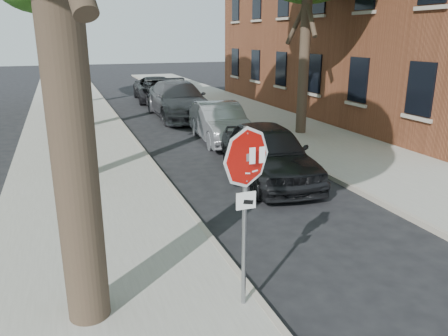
% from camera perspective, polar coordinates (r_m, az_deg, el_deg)
% --- Properties ---
extents(ground, '(120.00, 120.00, 0.00)m').
position_cam_1_polar(ground, '(6.95, 8.08, -16.73)').
color(ground, black).
rests_on(ground, ground).
extents(sidewalk_left, '(4.00, 55.00, 0.12)m').
position_cam_1_polar(sidewalk_left, '(17.45, -18.72, 3.51)').
color(sidewalk_left, gray).
rests_on(sidewalk_left, ground).
extents(sidewalk_right, '(4.00, 55.00, 0.12)m').
position_cam_1_polar(sidewalk_right, '(19.58, 7.00, 5.66)').
color(sidewalk_right, gray).
rests_on(sidewalk_right, ground).
extents(curb_left, '(0.12, 55.00, 0.13)m').
position_cam_1_polar(curb_left, '(17.62, -12.06, 4.17)').
color(curb_left, '#9E9384').
rests_on(curb_left, ground).
extents(curb_right, '(0.12, 55.00, 0.13)m').
position_cam_1_polar(curb_right, '(18.74, 1.39, 5.29)').
color(curb_right, '#9E9384').
rests_on(curb_right, ground).
extents(stop_sign, '(0.76, 0.34, 2.61)m').
position_cam_1_polar(stop_sign, '(5.78, 2.87, -2.12)').
color(stop_sign, gray).
rests_on(stop_sign, sidewalk_left).
extents(car_a, '(2.35, 4.76, 1.56)m').
position_cam_1_polar(car_a, '(11.97, 5.80, 2.05)').
color(car_a, black).
rests_on(car_a, ground).
extents(car_b, '(1.88, 4.49, 1.44)m').
position_cam_1_polar(car_b, '(16.41, -0.54, 5.97)').
color(car_b, gray).
rests_on(car_b, ground).
extents(car_c, '(2.48, 5.95, 1.72)m').
position_cam_1_polar(car_c, '(21.48, -6.00, 8.85)').
color(car_c, '#4C4B50').
rests_on(car_c, ground).
extents(car_d, '(2.78, 5.38, 1.45)m').
position_cam_1_polar(car_d, '(27.21, -8.81, 10.14)').
color(car_d, black).
rests_on(car_d, ground).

